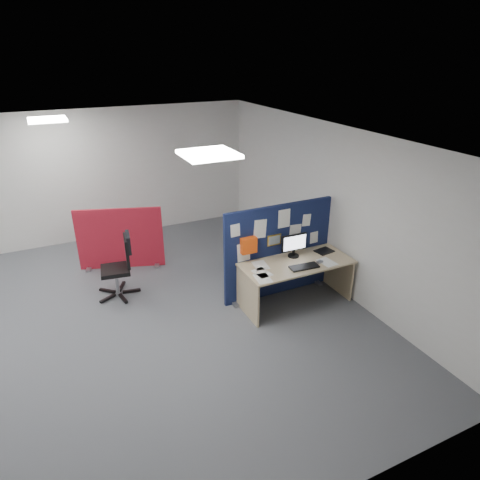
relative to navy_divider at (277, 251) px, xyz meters
name	(u,v)px	position (x,y,z in m)	size (l,w,h in m)	color
floor	(55,343)	(-3.46, 0.15, -0.78)	(9.00, 9.00, 0.00)	#4E5055
ceiling	(12,151)	(-3.46, 0.15, 1.92)	(9.00, 7.00, 0.02)	white
wall_back	(29,184)	(-3.46, 3.65, 0.57)	(9.00, 0.02, 2.70)	silver
wall_right	(328,205)	(1.04, 0.15, 0.57)	(0.02, 7.00, 2.70)	silver
ceiling_lights	(42,140)	(-3.13, 0.81, 1.89)	(4.10, 4.10, 0.04)	white
navy_divider	(277,251)	(0.00, 0.00, 0.00)	(1.89, 0.30, 1.56)	#0E1835
main_desk	(294,271)	(0.12, -0.35, -0.23)	(1.75, 0.78, 0.73)	tan
monitor_main	(294,244)	(0.19, -0.20, 0.16)	(0.43, 0.18, 0.38)	black
keyboard	(304,267)	(0.13, -0.59, -0.04)	(0.45, 0.18, 0.03)	black
mouse	(320,262)	(0.43, -0.57, -0.04)	(0.10, 0.06, 0.03)	#9B9AA0
paper_tray	(324,251)	(0.74, -0.26, -0.05)	(0.28, 0.22, 0.01)	black
red_divider	(120,239)	(-2.12, 2.04, -0.22)	(1.48, 0.54, 1.16)	maroon
office_chair	(121,262)	(-2.29, 1.04, -0.18)	(0.69, 0.70, 1.06)	black
desk_papers	(279,269)	(-0.25, -0.48, -0.05)	(1.38, 0.70, 0.00)	white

